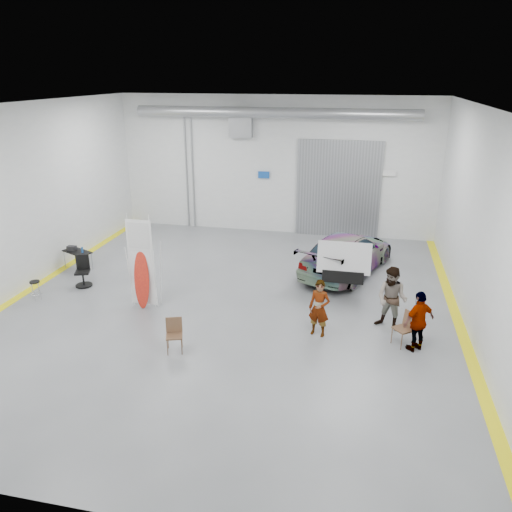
% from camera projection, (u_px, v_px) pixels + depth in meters
% --- Properties ---
extents(ground, '(16.00, 16.00, 0.00)m').
position_uv_depth(ground, '(229.00, 306.00, 15.59)').
color(ground, slate).
rests_on(ground, ground).
extents(room_shell, '(14.02, 16.18, 6.01)m').
position_uv_depth(room_shell, '(251.00, 164.00, 16.16)').
color(room_shell, silver).
rests_on(room_shell, ground).
extents(sedan_car, '(3.67, 5.36, 1.44)m').
position_uv_depth(sedan_car, '(347.00, 253.00, 18.03)').
color(sedan_car, white).
rests_on(sedan_car, ground).
extents(person_a, '(0.67, 0.52, 1.63)m').
position_uv_depth(person_a, '(319.00, 308.00, 13.61)').
color(person_a, brown).
rests_on(person_a, ground).
extents(person_b, '(1.11, 1.01, 1.85)m').
position_uv_depth(person_b, '(392.00, 299.00, 13.91)').
color(person_b, slate).
rests_on(person_b, ground).
extents(person_c, '(1.00, 0.92, 1.67)m').
position_uv_depth(person_c, '(419.00, 321.00, 12.84)').
color(person_c, '#9E5934').
rests_on(person_c, ground).
extents(surfboard_display, '(0.84, 0.25, 2.98)m').
position_uv_depth(surfboard_display, '(142.00, 271.00, 15.09)').
color(surfboard_display, white).
rests_on(surfboard_display, ground).
extents(folding_chair_near, '(0.53, 0.56, 0.89)m').
position_uv_depth(folding_chair_near, '(175.00, 342.00, 12.97)').
color(folding_chair_near, brown).
rests_on(folding_chair_near, ground).
extents(folding_chair_far, '(0.61, 0.71, 0.93)m').
position_uv_depth(folding_chair_far, '(402.00, 335.00, 13.27)').
color(folding_chair_far, brown).
rests_on(folding_chair_far, ground).
extents(shop_stool, '(0.33, 0.33, 0.64)m').
position_uv_depth(shop_stool, '(36.00, 290.00, 15.91)').
color(shop_stool, black).
rests_on(shop_stool, ground).
extents(work_table, '(1.24, 0.97, 0.91)m').
position_uv_depth(work_table, '(76.00, 251.00, 18.29)').
color(work_table, gray).
rests_on(work_table, ground).
extents(office_chair, '(0.59, 0.62, 1.05)m').
position_uv_depth(office_chair, '(84.00, 273.00, 16.93)').
color(office_chair, black).
rests_on(office_chair, ground).
extents(trunk_lid, '(1.68, 1.02, 0.04)m').
position_uv_depth(trunk_lid, '(345.00, 254.00, 15.73)').
color(trunk_lid, silver).
rests_on(trunk_lid, sedan_car).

